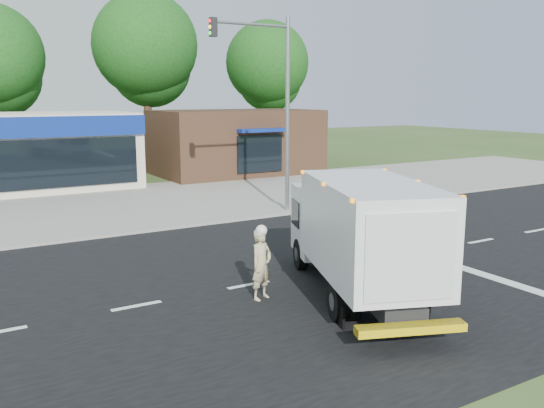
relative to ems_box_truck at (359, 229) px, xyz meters
name	(u,v)px	position (x,y,z in m)	size (l,w,h in m)	color
ground	(340,268)	(1.11, 2.15, -1.72)	(120.00, 120.00, 0.00)	#385123
road_asphalt	(340,268)	(1.11, 2.15, -1.72)	(60.00, 14.00, 0.02)	black
sidewalk	(217,216)	(1.11, 10.35, -1.66)	(60.00, 2.40, 0.12)	gray
parking_apron	(166,196)	(1.11, 16.15, -1.71)	(60.00, 9.00, 0.02)	gray
lane_markings	(408,272)	(2.46, 0.80, -1.71)	(55.20, 7.00, 0.01)	silver
ems_box_truck	(359,229)	(0.00, 0.00, 0.00)	(4.35, 7.04, 2.99)	black
emergency_worker	(261,263)	(-2.10, 1.09, -0.81)	(0.74, 0.61, 1.85)	tan
brown_storefront	(236,142)	(8.11, 22.13, 0.28)	(10.00, 6.70, 4.00)	#382316
traffic_signal_pole	(274,95)	(3.46, 9.75, 3.20)	(3.51, 0.25, 8.00)	gray
background_trees	(75,58)	(0.26, 30.31, 5.66)	(36.77, 7.39, 12.10)	#332114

